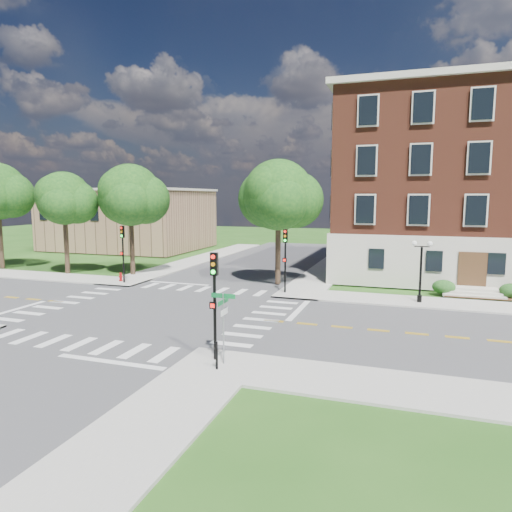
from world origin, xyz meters
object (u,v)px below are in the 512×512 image
(twin_lamp_west, at_px, (421,268))
(traffic_signal_nw, at_px, (123,247))
(street_sign_pole, at_px, (224,314))
(push_button_post, at_px, (217,354))
(traffic_signal_ne, at_px, (285,252))
(fire_hydrant, at_px, (121,277))
(traffic_signal_se, at_px, (214,292))

(twin_lamp_west, bearing_deg, traffic_signal_nw, -179.20)
(street_sign_pole, distance_m, push_button_post, 1.68)
(traffic_signal_nw, bearing_deg, push_button_post, -45.45)
(traffic_signal_ne, relative_size, street_sign_pole, 1.55)
(street_sign_pole, height_order, push_button_post, street_sign_pole)
(traffic_signal_ne, bearing_deg, street_sign_pole, -84.97)
(traffic_signal_nw, relative_size, push_button_post, 4.00)
(traffic_signal_ne, distance_m, traffic_signal_nw, 13.96)
(twin_lamp_west, relative_size, push_button_post, 3.53)
(traffic_signal_ne, height_order, fire_hydrant, traffic_signal_ne)
(push_button_post, bearing_deg, traffic_signal_ne, 94.71)
(traffic_signal_ne, bearing_deg, fire_hydrant, 179.82)
(traffic_signal_ne, bearing_deg, traffic_signal_se, -87.02)
(twin_lamp_west, distance_m, street_sign_pole, 17.22)
(street_sign_pole, bearing_deg, fire_hydrant, 136.26)
(traffic_signal_ne, relative_size, fire_hydrant, 6.40)
(fire_hydrant, bearing_deg, street_sign_pole, -43.74)
(traffic_signal_ne, relative_size, traffic_signal_nw, 1.00)
(traffic_signal_se, bearing_deg, twin_lamp_west, 59.10)
(traffic_signal_se, distance_m, traffic_signal_nw, 20.62)
(twin_lamp_west, height_order, push_button_post, twin_lamp_west)
(push_button_post, height_order, fire_hydrant, push_button_post)
(street_sign_pole, bearing_deg, push_button_post, -91.82)
(traffic_signal_ne, xyz_separation_m, street_sign_pole, (1.34, -15.23, -0.88))
(push_button_post, bearing_deg, traffic_signal_se, 116.70)
(twin_lamp_west, height_order, fire_hydrant, twin_lamp_west)
(traffic_signal_ne, bearing_deg, traffic_signal_nw, -178.11)
(twin_lamp_west, bearing_deg, street_sign_pole, -118.71)
(push_button_post, bearing_deg, street_sign_pole, 88.18)
(traffic_signal_ne, height_order, twin_lamp_west, traffic_signal_ne)
(street_sign_pole, relative_size, push_button_post, 2.58)
(traffic_signal_nw, relative_size, twin_lamp_west, 1.13)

